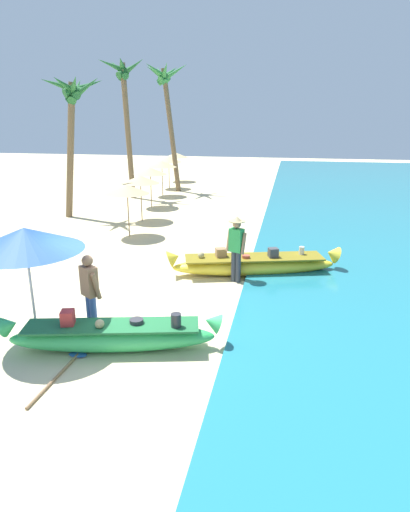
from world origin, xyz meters
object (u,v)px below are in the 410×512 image
object	(u,v)px
person_vendor_hatted	(236,245)
paddle	(63,370)
palm_tree_tall_inland	(72,103)
person_tourist_customer	(90,290)
boat_yellow_midground	(254,264)
palm_tree_mid_cluster	(166,90)
palm_tree_leaning_seaward	(125,90)
patio_umbrella_large	(25,240)
boat_green_foreground	(113,336)

from	to	relation	value
person_vendor_hatted	paddle	distance (m)	5.59
palm_tree_tall_inland	person_tourist_customer	bearing A→B (deg)	-62.94
boat_yellow_midground	palm_tree_tall_inland	bearing A→B (deg)	143.94
palm_tree_mid_cluster	paddle	distance (m)	20.17
palm_tree_tall_inland	palm_tree_leaning_seaward	distance (m)	5.13
palm_tree_mid_cluster	paddle	size ratio (longest dim) A/B	4.11
person_vendor_hatted	person_tourist_customer	xyz separation A→B (m)	(-2.50, -3.52, -0.08)
patio_umbrella_large	palm_tree_tall_inland	distance (m)	11.58
paddle	person_tourist_customer	bearing A→B (deg)	93.13
paddle	boat_yellow_midground	bearing A→B (deg)	63.05
person_tourist_customer	paddle	distance (m)	1.69
person_vendor_hatted	person_tourist_customer	size ratio (longest dim) A/B	1.06
person_tourist_customer	boat_green_foreground	bearing A→B (deg)	-39.34
boat_green_foreground	patio_umbrella_large	world-z (taller)	patio_umbrella_large
boat_green_foreground	person_vendor_hatted	size ratio (longest dim) A/B	2.31
boat_yellow_midground	palm_tree_mid_cluster	distance (m)	15.79
person_tourist_customer	palm_tree_mid_cluster	world-z (taller)	palm_tree_mid_cluster
paddle	patio_umbrella_large	bearing A→B (deg)	137.80
person_vendor_hatted	palm_tree_leaning_seaward	xyz separation A→B (m)	(-7.27, 11.58, 4.50)
boat_green_foreground	palm_tree_leaning_seaward	xyz separation A→B (m)	(-5.43, 15.64, 5.24)
paddle	palm_tree_mid_cluster	bearing A→B (deg)	100.08
boat_green_foreground	palm_tree_tall_inland	size ratio (longest dim) A/B	0.71
boat_green_foreground	person_vendor_hatted	world-z (taller)	person_vendor_hatted
patio_umbrella_large	palm_tree_mid_cluster	distance (m)	18.60
palm_tree_tall_inland	patio_umbrella_large	bearing A→B (deg)	-68.48
boat_yellow_midground	person_vendor_hatted	distance (m)	1.08
boat_green_foreground	boat_yellow_midground	bearing A→B (deg)	64.34
person_tourist_customer	patio_umbrella_large	xyz separation A→B (m)	(-1.00, -0.43, 1.12)
palm_tree_tall_inland	palm_tree_leaning_seaward	world-z (taller)	palm_tree_leaning_seaward
palm_tree_mid_cluster	palm_tree_leaning_seaward	bearing A→B (deg)	-119.57
boat_green_foreground	person_vendor_hatted	distance (m)	4.52
boat_yellow_midground	palm_tree_leaning_seaward	world-z (taller)	palm_tree_leaning_seaward
palm_tree_leaning_seaward	palm_tree_mid_cluster	world-z (taller)	palm_tree_leaning_seaward
boat_green_foreground	paddle	xyz separation A→B (m)	(-0.58, -0.87, -0.27)
boat_green_foreground	person_tourist_customer	bearing A→B (deg)	140.66
patio_umbrella_large	palm_tree_mid_cluster	xyz separation A→B (m)	(-2.32, 18.11, 3.55)
boat_green_foreground	patio_umbrella_large	size ratio (longest dim) A/B	1.80
palm_tree_tall_inland	palm_tree_mid_cluster	size ratio (longest dim) A/B	0.83
patio_umbrella_large	boat_yellow_midground	bearing A→B (deg)	49.67
palm_tree_leaning_seaward	paddle	bearing A→B (deg)	-73.63
boat_yellow_midground	palm_tree_mid_cluster	bearing A→B (deg)	114.81
boat_yellow_midground	person_vendor_hatted	size ratio (longest dim) A/B	2.69
person_tourist_customer	patio_umbrella_large	size ratio (longest dim) A/B	0.73
palm_tree_tall_inland	palm_tree_mid_cluster	distance (m)	7.88
boat_green_foreground	patio_umbrella_large	distance (m)	2.43
boat_yellow_midground	palm_tree_leaning_seaward	distance (m)	14.35
palm_tree_mid_cluster	person_vendor_hatted	bearing A→B (deg)	-67.67
palm_tree_leaning_seaward	paddle	xyz separation A→B (m)	(4.85, -16.51, -5.51)
boat_yellow_midground	palm_tree_tall_inland	distance (m)	10.92
boat_green_foreground	paddle	world-z (taller)	boat_green_foreground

